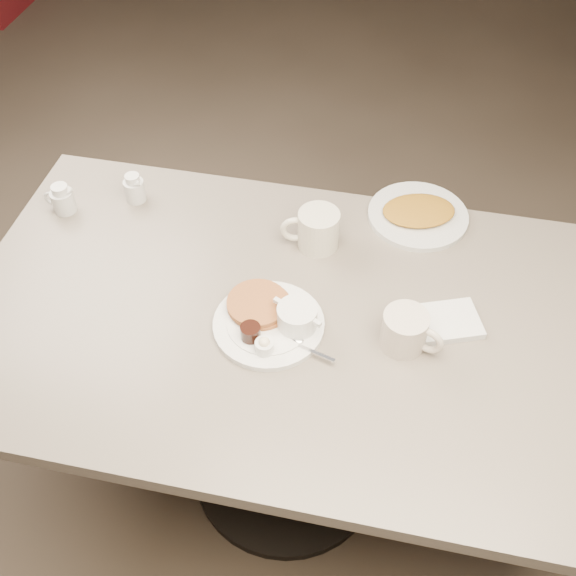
% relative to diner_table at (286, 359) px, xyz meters
% --- Properties ---
extents(room, '(7.04, 8.04, 2.84)m').
position_rel_diner_table_xyz_m(room, '(0.00, 0.00, 0.82)').
color(room, '#4C3F33').
rests_on(room, ground).
extents(diner_table, '(1.50, 0.90, 0.75)m').
position_rel_diner_table_xyz_m(diner_table, '(0.00, 0.00, 0.00)').
color(diner_table, slate).
rests_on(diner_table, ground).
extents(main_plate, '(0.33, 0.33, 0.07)m').
position_rel_diner_table_xyz_m(main_plate, '(-0.02, -0.04, 0.19)').
color(main_plate, silver).
rests_on(main_plate, diner_table).
extents(coffee_mug_near, '(0.15, 0.13, 0.09)m').
position_rel_diner_table_xyz_m(coffee_mug_near, '(0.27, -0.03, 0.22)').
color(coffee_mug_near, beige).
rests_on(coffee_mug_near, diner_table).
extents(napkin, '(0.17, 0.15, 0.02)m').
position_rel_diner_table_xyz_m(napkin, '(0.36, 0.05, 0.18)').
color(napkin, silver).
rests_on(napkin, diner_table).
extents(coffee_mug_far, '(0.15, 0.12, 0.10)m').
position_rel_diner_table_xyz_m(coffee_mug_far, '(0.03, 0.24, 0.22)').
color(coffee_mug_far, beige).
rests_on(coffee_mug_far, diner_table).
extents(creamer_left, '(0.09, 0.07, 0.08)m').
position_rel_diner_table_xyz_m(creamer_left, '(-0.64, 0.23, 0.21)').
color(creamer_left, silver).
rests_on(creamer_left, diner_table).
extents(creamer_right, '(0.07, 0.07, 0.08)m').
position_rel_diner_table_xyz_m(creamer_right, '(-0.47, 0.31, 0.21)').
color(creamer_right, silver).
rests_on(creamer_right, diner_table).
extents(hash_plate, '(0.33, 0.33, 0.04)m').
position_rel_diner_table_xyz_m(hash_plate, '(0.27, 0.39, 0.18)').
color(hash_plate, beige).
rests_on(hash_plate, diner_table).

